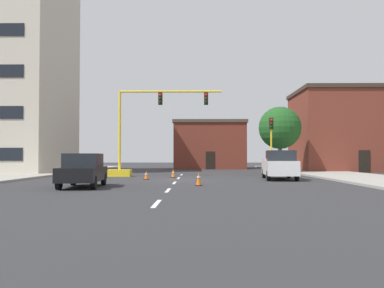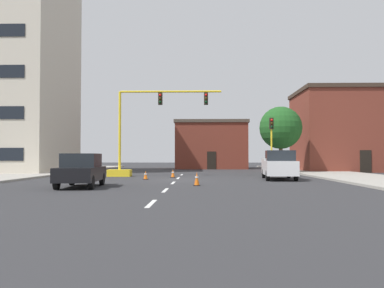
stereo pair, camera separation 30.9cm
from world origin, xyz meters
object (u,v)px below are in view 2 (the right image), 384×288
(traffic_signal_gantry, at_px, (134,148))
(tree_right_mid, at_px, (281,128))
(traffic_cone_roadside_a, at_px, (146,175))
(sedan_black_near_left, at_px, (81,170))
(traffic_cone_roadside_b, at_px, (197,179))
(traffic_cone_roadside_c, at_px, (173,173))
(traffic_light_pole_right, at_px, (271,133))
(pickup_truck_white, at_px, (279,165))

(traffic_signal_gantry, height_order, tree_right_mid, traffic_signal_gantry)
(traffic_cone_roadside_a, bearing_deg, sedan_black_near_left, -108.44)
(sedan_black_near_left, height_order, traffic_cone_roadside_b, sedan_black_near_left)
(traffic_signal_gantry, distance_m, traffic_cone_roadside_c, 4.10)
(sedan_black_near_left, xyz_separation_m, traffic_cone_roadside_a, (2.39, 7.16, -0.60))
(tree_right_mid, xyz_separation_m, traffic_cone_roadside_b, (-7.78, -16.96, -3.94))
(traffic_signal_gantry, relative_size, sedan_black_near_left, 1.94)
(traffic_signal_gantry, distance_m, sedan_black_near_left, 11.60)
(traffic_signal_gantry, xyz_separation_m, sedan_black_near_left, (-0.87, -11.49, -1.35))
(traffic_light_pole_right, height_order, traffic_cone_roadside_c, traffic_light_pole_right)
(traffic_signal_gantry, xyz_separation_m, pickup_truck_white, (10.68, -4.13, -1.26))
(tree_right_mid, bearing_deg, traffic_light_pole_right, -109.05)
(traffic_cone_roadside_a, bearing_deg, tree_right_mid, 44.01)
(traffic_light_pole_right, bearing_deg, traffic_cone_roadside_a, -147.92)
(traffic_cone_roadside_b, bearing_deg, sedan_black_near_left, -168.85)
(traffic_signal_gantry, distance_m, pickup_truck_white, 11.52)
(traffic_signal_gantry, distance_m, traffic_cone_roadside_a, 4.98)
(traffic_light_pole_right, distance_m, traffic_cone_roadside_c, 9.24)
(pickup_truck_white, xyz_separation_m, sedan_black_near_left, (-11.55, -7.36, -0.09))
(traffic_cone_roadside_b, bearing_deg, traffic_light_pole_right, 63.19)
(traffic_cone_roadside_b, bearing_deg, traffic_cone_roadside_a, 120.95)
(traffic_signal_gantry, distance_m, tree_right_mid, 14.64)
(traffic_signal_gantry, height_order, pickup_truck_white, traffic_signal_gantry)
(sedan_black_near_left, relative_size, traffic_cone_roadside_b, 6.29)
(traffic_signal_gantry, bearing_deg, tree_right_mid, 27.31)
(traffic_cone_roadside_c, bearing_deg, traffic_signal_gantry, 152.68)
(tree_right_mid, bearing_deg, traffic_cone_roadside_b, -114.65)
(traffic_signal_gantry, distance_m, traffic_light_pole_right, 11.39)
(traffic_cone_roadside_c, bearing_deg, traffic_light_pole_right, 23.05)
(traffic_signal_gantry, xyz_separation_m, traffic_cone_roadside_b, (5.10, -10.31, -1.88))
(tree_right_mid, height_order, sedan_black_near_left, tree_right_mid)
(sedan_black_near_left, bearing_deg, traffic_light_pole_right, 47.63)
(traffic_cone_roadside_c, bearing_deg, traffic_cone_roadside_b, -77.70)
(traffic_signal_gantry, bearing_deg, traffic_light_pole_right, 8.80)
(traffic_signal_gantry, xyz_separation_m, traffic_cone_roadside_c, (3.21, -1.66, -1.93))
(traffic_light_pole_right, relative_size, tree_right_mid, 0.76)
(traffic_signal_gantry, height_order, traffic_cone_roadside_a, traffic_signal_gantry)
(tree_right_mid, relative_size, traffic_cone_roadside_a, 10.69)
(tree_right_mid, relative_size, sedan_black_near_left, 1.37)
(traffic_light_pole_right, xyz_separation_m, traffic_cone_roadside_b, (-6.08, -12.04, -3.17))
(tree_right_mid, relative_size, traffic_cone_roadside_c, 10.11)
(traffic_light_pole_right, relative_size, pickup_truck_white, 0.87)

